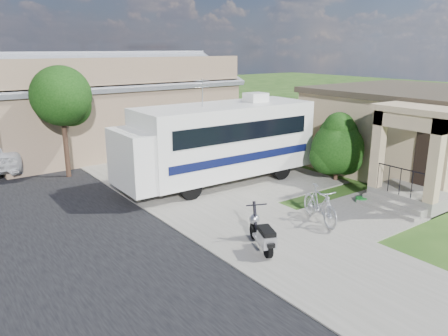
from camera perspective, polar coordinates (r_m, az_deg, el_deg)
ground at (r=13.69m, az=7.96°, el=-7.19°), size 120.00×120.00×0.00m
sidewalk_slab at (r=21.21m, az=-13.18°, el=0.85°), size 4.00×80.00×0.06m
driveway_slab at (r=17.81m, az=1.39°, el=-1.55°), size 7.00×6.00×0.05m
walk_slab at (r=15.25m, az=18.79°, el=-5.38°), size 4.00×3.00×0.05m
house at (r=20.90m, az=23.19°, el=4.70°), size 9.47×7.80×3.54m
warehouse at (r=24.82m, az=-15.01°, el=7.44°), size 12.50×8.40×5.04m
street_tree_a at (r=18.87m, az=-20.23°, el=8.49°), size 2.44×2.40×4.58m
street_tree_b at (r=28.56m, az=-26.09°, el=10.24°), size 2.44×2.40×4.73m
motorhome at (r=17.02m, az=-0.73°, el=3.66°), size 7.99×2.70×4.08m
shrub at (r=18.06m, az=14.58°, el=2.82°), size 2.28×2.18×2.80m
scooter at (r=11.65m, az=5.04°, el=-8.64°), size 0.90×1.60×1.10m
bicycle at (r=13.63m, az=12.40°, el=-4.93°), size 1.07×1.98×1.14m
garden_hose at (r=15.97m, az=17.48°, el=-4.09°), size 0.38×0.38×0.17m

